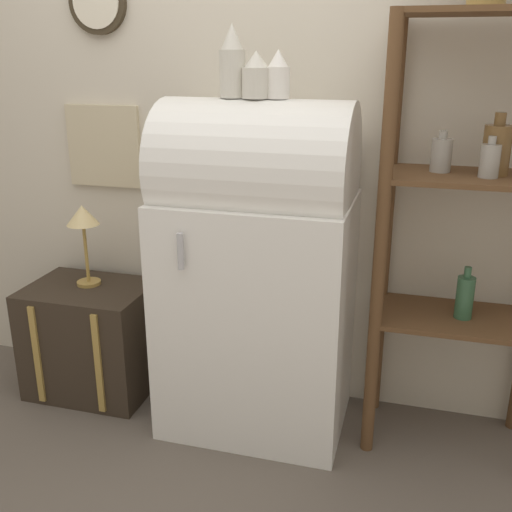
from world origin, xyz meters
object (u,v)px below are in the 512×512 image
object	(u,v)px
vase_right	(278,76)
vase_left	(232,64)
desk_lamp	(83,222)
vase_center	(255,76)
refrigerator	(257,269)
suitcase_trunk	(92,339)

from	to	relation	value
vase_right	vase_left	bearing A→B (deg)	-179.42
desk_lamp	vase_center	bearing A→B (deg)	-5.38
refrigerator	vase_right	xyz separation A→B (m)	(0.08, 0.00, 0.77)
vase_right	desk_lamp	xyz separation A→B (m)	(-0.92, 0.07, -0.65)
refrigerator	vase_center	distance (m)	0.76
refrigerator	vase_center	size ratio (longest dim) A/B	8.23
desk_lamp	vase_right	bearing A→B (deg)	-4.10
refrigerator	suitcase_trunk	xyz separation A→B (m)	(-0.83, 0.03, -0.45)
refrigerator	vase_center	xyz separation A→B (m)	(-0.00, -0.01, 0.76)
refrigerator	vase_right	bearing A→B (deg)	0.98
vase_left	refrigerator	bearing A→B (deg)	0.25
suitcase_trunk	desk_lamp	world-z (taller)	desk_lamp
vase_center	desk_lamp	world-z (taller)	vase_center
vase_left	desk_lamp	world-z (taller)	vase_left
suitcase_trunk	desk_lamp	distance (m)	0.57
suitcase_trunk	vase_right	xyz separation A→B (m)	(0.91, -0.03, 1.21)
suitcase_trunk	vase_left	distance (m)	1.45
vase_left	vase_right	distance (m)	0.18
desk_lamp	refrigerator	bearing A→B (deg)	-4.58
vase_right	suitcase_trunk	bearing A→B (deg)	178.21
refrigerator	vase_right	size ratio (longest dim) A/B	7.99
suitcase_trunk	vase_center	world-z (taller)	vase_center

